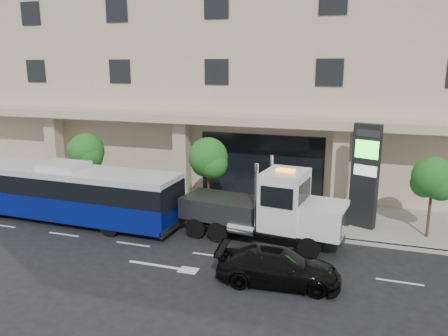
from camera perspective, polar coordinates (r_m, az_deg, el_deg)
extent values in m
plane|color=black|center=(21.51, -0.32, -9.75)|extent=(120.00, 120.00, 0.00)
cube|color=gray|center=(25.96, 3.21, -5.48)|extent=(120.00, 6.00, 0.15)
cube|color=gray|center=(23.25, 1.26, -7.75)|extent=(120.00, 0.30, 0.15)
cube|color=tan|center=(34.87, 8.13, 15.76)|extent=(60.00, 15.00, 20.00)
cube|color=tan|center=(26.52, 4.38, 6.28)|extent=(60.00, 2.80, 0.50)
cube|color=black|center=(28.17, 4.85, 0.38)|extent=(8.00, 0.12, 4.00)
cube|color=tan|center=(33.79, -21.24, 2.46)|extent=(0.90, 0.90, 4.90)
cube|color=tan|center=(28.55, -5.50, 1.47)|extent=(0.90, 0.90, 4.90)
cube|color=tan|center=(26.24, 14.93, 0.02)|extent=(0.90, 0.90, 4.90)
cylinder|color=#422B19|center=(28.52, -17.31, -1.26)|extent=(0.14, 0.14, 2.80)
sphere|color=#164F19|center=(28.16, -17.55, 2.13)|extent=(2.20, 2.20, 2.20)
sphere|color=#164F19|center=(27.86, -17.16, 1.37)|extent=(1.65, 1.65, 1.65)
sphere|color=#164F19|center=(28.56, -17.75, 1.45)|extent=(1.54, 1.54, 1.54)
cylinder|color=#422B19|center=(24.80, -2.06, -2.63)|extent=(0.14, 0.14, 2.94)
sphere|color=#164F19|center=(24.37, -2.09, 1.46)|extent=(2.20, 2.20, 2.20)
sphere|color=#164F19|center=(24.14, -1.47, 0.53)|extent=(1.65, 1.65, 1.65)
sphere|color=#164F19|center=(24.75, -2.57, 0.64)|extent=(1.54, 1.54, 1.54)
cylinder|color=#422B19|center=(23.61, 25.24, -5.03)|extent=(0.14, 0.14, 2.73)
sphere|color=#164F19|center=(23.18, 25.65, -1.08)|extent=(2.00, 2.00, 2.00)
sphere|color=#164F19|center=(23.11, 26.49, -2.01)|extent=(1.50, 1.50, 1.50)
sphere|color=#164F19|center=(23.42, 24.77, -1.84)|extent=(1.40, 1.40, 1.40)
cylinder|color=black|center=(29.38, -24.87, -3.53)|extent=(1.09, 0.35, 1.09)
cylinder|color=black|center=(22.87, -14.69, -7.31)|extent=(1.09, 0.35, 1.09)
cylinder|color=black|center=(24.66, -11.71, -5.63)|extent=(1.09, 0.35, 1.09)
cube|color=#061262|center=(25.60, -19.77, -4.30)|extent=(13.09, 3.05, 1.30)
cube|color=black|center=(25.29, -19.97, -1.83)|extent=(13.09, 3.10, 0.98)
cube|color=silver|center=(25.14, -20.09, -0.40)|extent=(13.09, 3.05, 0.33)
cube|color=silver|center=(25.07, -20.15, 0.32)|extent=(2.43, 1.80, 0.33)
cube|color=#2D3033|center=(22.36, -6.62, -7.58)|extent=(0.21, 2.72, 0.33)
cube|color=#2D3033|center=(21.52, 4.79, -7.64)|extent=(8.03, 1.92, 0.38)
cube|color=white|center=(20.42, 12.91, -6.45)|extent=(2.13, 2.37, 1.41)
cube|color=silver|center=(20.26, 15.52, -6.76)|extent=(0.31, 1.87, 1.13)
cube|color=white|center=(20.66, 7.92, -4.08)|extent=(2.15, 2.56, 2.72)
cube|color=black|center=(20.30, 10.36, -3.24)|extent=(0.36, 2.06, 1.13)
cylinder|color=silver|center=(19.98, 4.21, -3.88)|extent=(0.19, 0.19, 3.19)
cylinder|color=silver|center=(21.84, 6.18, -2.43)|extent=(0.19, 0.19, 3.19)
cube|color=#2D3033|center=(22.02, -0.11, -5.15)|extent=(4.19, 2.72, 1.03)
cube|color=#2D3033|center=(23.21, -5.15, -5.69)|extent=(1.52, 0.45, 0.21)
cube|color=#2D3033|center=(23.61, -6.32, -6.35)|extent=(0.44, 1.70, 0.17)
cube|color=orange|center=(20.28, 8.05, -0.28)|extent=(0.88, 0.43, 0.13)
cylinder|color=black|center=(20.01, 11.04, -10.24)|extent=(1.06, 0.43, 1.03)
cylinder|color=black|center=(21.78, 12.37, -8.31)|extent=(1.06, 0.43, 1.03)
cylinder|color=black|center=(21.44, -0.79, -8.35)|extent=(1.06, 0.43, 1.03)
cylinder|color=black|center=(23.10, 1.38, -6.72)|extent=(1.06, 0.43, 1.03)
cylinder|color=black|center=(21.97, -3.68, -7.83)|extent=(1.06, 0.43, 1.03)
cylinder|color=black|center=(23.60, -1.34, -6.28)|extent=(1.06, 0.43, 1.03)
imported|color=black|center=(17.68, 7.10, -12.68)|extent=(5.03, 2.40, 1.41)
cube|color=black|center=(23.50, 17.90, -1.04)|extent=(1.43, 0.92, 5.43)
cube|color=#28DD24|center=(22.96, 18.15, 2.31)|extent=(1.12, 0.49, 0.90)
cube|color=silver|center=(23.17, 17.96, -0.32)|extent=(1.12, 0.49, 0.54)
cube|color=#262628|center=(22.82, 18.30, 4.32)|extent=(1.12, 0.49, 0.36)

